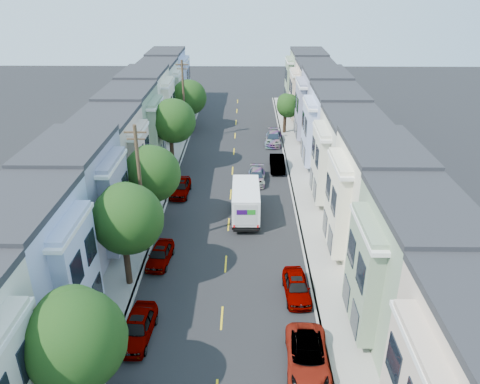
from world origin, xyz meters
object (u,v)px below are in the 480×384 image
object	(u,v)px
lead_sedan	(257,177)
parked_left_b	(137,328)
utility_pole_far	(184,101)
parked_left_d	(180,187)
tree_c	(151,174)
fedex_truck	(246,201)
tree_d	(173,121)
tree_e	(188,97)
tree_a	(73,340)
parked_left_c	(160,255)
parked_right_c	(277,163)
tree_b	(127,219)
parked_right_a	(307,356)
parked_right_b	(297,287)
utility_pole_near	(141,190)
parked_right_d	(273,138)
tree_far_r	(288,106)

from	to	relation	value
lead_sedan	parked_left_b	size ratio (longest dim) A/B	0.91
utility_pole_far	parked_left_d	bearing A→B (deg)	-84.99
tree_c	fedex_truck	size ratio (longest dim) A/B	1.16
tree_d	tree_e	distance (m)	14.14
tree_a	parked_left_c	distance (m)	13.94
parked_right_c	tree_b	bearing A→B (deg)	-117.85
tree_b	parked_right_a	bearing A→B (deg)	-33.16
utility_pole_far	parked_right_a	xyz separation A→B (m)	(11.20, -37.86, -4.46)
parked_right_b	parked_left_c	bearing A→B (deg)	155.71
tree_d	utility_pole_near	size ratio (longest dim) A/B	0.78
parked_right_a	parked_right_d	bearing A→B (deg)	92.42
tree_d	parked_left_d	distance (m)	8.19
lead_sedan	parked_right_b	distance (m)	18.80
parked_right_c	parked_right_a	bearing A→B (deg)	-89.76
utility_pole_far	tree_a	bearing A→B (deg)	-90.00
tree_far_r	parked_left_d	size ratio (longest dim) A/B	1.18
parked_right_c	utility_pole_near	bearing A→B (deg)	-124.01
fedex_truck	lead_sedan	size ratio (longest dim) A/B	1.49
tree_e	parked_left_d	xyz separation A→B (m)	(1.40, -20.67, -3.71)
tree_a	parked_right_b	size ratio (longest dim) A/B	1.64
tree_far_r	lead_sedan	xyz separation A→B (m)	(-4.33, -16.16, -3.11)
parked_right_d	parked_right_a	bearing A→B (deg)	-84.58
parked_right_c	tree_c	bearing A→B (deg)	-131.48
parked_right_c	parked_left_b	bearing A→B (deg)	-110.25
tree_b	tree_d	distance (m)	21.12
lead_sedan	parked_left_c	distance (m)	16.59
lead_sedan	utility_pole_far	bearing A→B (deg)	126.57
parked_right_a	parked_right_d	size ratio (longest dim) A/B	1.05
tree_d	lead_sedan	bearing A→B (deg)	-21.87
parked_left_c	parked_right_d	xyz separation A→B (m)	(9.80, 26.72, 0.05)
tree_a	utility_pole_near	bearing A→B (deg)	89.99
parked_left_b	parked_right_c	size ratio (longest dim) A/B	1.04
parked_right_c	tree_far_r	bearing A→B (deg)	81.34
tree_b	utility_pole_near	size ratio (longest dim) A/B	0.75
tree_c	parked_right_b	bearing A→B (deg)	-40.36
parked_right_b	parked_right_d	world-z (taller)	parked_right_d
tree_b	utility_pole_far	xyz separation A→B (m)	(0.00, 30.54, -0.01)
parked_left_c	parked_right_c	bearing A→B (deg)	66.61
lead_sedan	parked_left_d	bearing A→B (deg)	-155.88
tree_d	parked_right_c	xyz separation A→B (m)	(11.20, -0.14, -4.69)
lead_sedan	parked_left_b	xyz separation A→B (m)	(-7.47, -22.79, 0.12)
tree_c	lead_sedan	size ratio (longest dim) A/B	1.73
utility_pole_near	parked_left_d	distance (m)	11.04
fedex_truck	parked_right_c	world-z (taller)	fedex_truck
parked_left_b	tree_a	bearing A→B (deg)	-101.22
tree_far_r	parked_right_d	distance (m)	5.58
tree_b	parked_left_d	size ratio (longest dim) A/B	1.67
tree_c	parked_right_c	distance (m)	17.31
fedex_truck	lead_sedan	xyz separation A→B (m)	(1.10, 7.64, -1.03)
tree_a	parked_right_d	distance (m)	41.72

